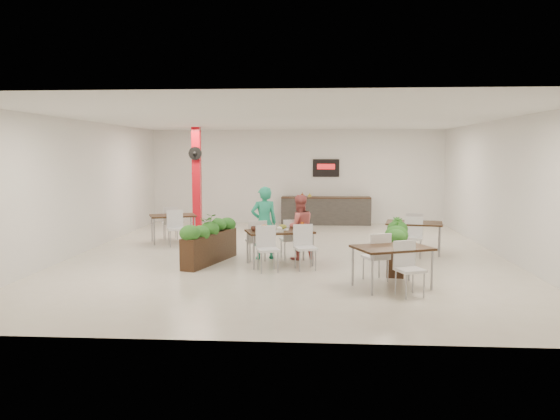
% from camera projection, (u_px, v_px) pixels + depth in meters
% --- Properties ---
extents(ground, '(12.00, 12.00, 0.00)m').
position_uv_depth(ground, '(288.00, 255.00, 12.96)').
color(ground, beige).
rests_on(ground, ground).
extents(room_shell, '(10.10, 12.10, 3.22)m').
position_uv_depth(room_shell, '(288.00, 170.00, 12.75)').
color(room_shell, white).
rests_on(room_shell, ground).
extents(red_column, '(0.40, 0.41, 3.20)m').
position_uv_depth(red_column, '(197.00, 178.00, 16.75)').
color(red_column, red).
rests_on(red_column, ground).
extents(service_counter, '(3.00, 0.64, 2.20)m').
position_uv_depth(service_counter, '(326.00, 210.00, 18.46)').
color(service_counter, '#2C2927').
rests_on(service_counter, ground).
extents(main_table, '(1.66, 1.92, 0.92)m').
position_uv_depth(main_table, '(279.00, 236.00, 11.75)').
color(main_table, black).
rests_on(main_table, ground).
extents(diner_man, '(0.70, 0.56, 1.66)m').
position_uv_depth(diner_man, '(264.00, 223.00, 12.41)').
color(diner_man, '#28AD83').
rests_on(diner_man, ground).
extents(diner_woman, '(0.85, 0.75, 1.47)m').
position_uv_depth(diner_woman, '(299.00, 227.00, 12.37)').
color(diner_woman, '#D86360').
rests_on(diner_woman, ground).
extents(planter_left, '(0.91, 2.02, 1.10)m').
position_uv_depth(planter_left, '(210.00, 239.00, 11.98)').
color(planter_left, black).
rests_on(planter_left, ground).
extents(planter_right, '(0.67, 2.04, 1.08)m').
position_uv_depth(planter_right, '(397.00, 244.00, 11.43)').
color(planter_right, black).
rests_on(planter_right, ground).
extents(side_table_a, '(1.39, 1.66, 0.92)m').
position_uv_depth(side_table_a, '(173.00, 219.00, 14.72)').
color(side_table_a, black).
rests_on(side_table_a, ground).
extents(side_table_b, '(1.46, 1.67, 0.92)m').
position_uv_depth(side_table_b, '(414.00, 227.00, 13.17)').
color(side_table_b, black).
rests_on(side_table_b, ground).
extents(side_table_c, '(1.53, 1.66, 0.92)m').
position_uv_depth(side_table_c, '(392.00, 253.00, 9.74)').
color(side_table_c, black).
rests_on(side_table_c, ground).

